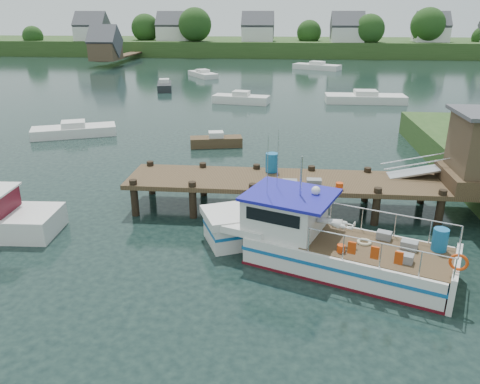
# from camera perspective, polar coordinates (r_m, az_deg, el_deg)

# --- Properties ---
(ground_plane) EXTENTS (160.00, 160.00, 0.00)m
(ground_plane) POSITION_cam_1_polar(r_m,az_deg,el_deg) (20.77, 3.14, -1.96)
(ground_plane) COLOR black
(far_shore) EXTENTS (140.00, 42.55, 9.22)m
(far_shore) POSITION_cam_1_polar(r_m,az_deg,el_deg) (101.66, 5.31, 17.55)
(far_shore) COLOR #2F4C1F
(far_shore) RESTS_ON ground
(dock) EXTENTS (16.60, 3.00, 4.78)m
(dock) POSITION_cam_1_polar(r_m,az_deg,el_deg) (20.83, 21.49, 3.20)
(dock) COLOR #483622
(dock) RESTS_ON ground
(lobster_boat) EXTENTS (8.97, 5.35, 4.43)m
(lobster_boat) POSITION_cam_1_polar(r_m,az_deg,el_deg) (16.29, 9.16, -5.87)
(lobster_boat) COLOR silver
(lobster_boat) RESTS_ON ground
(moored_rowboat) EXTENTS (3.48, 1.79, 0.96)m
(moored_rowboat) POSITION_cam_1_polar(r_m,az_deg,el_deg) (30.40, -2.93, 6.24)
(moored_rowboat) COLOR #483622
(moored_rowboat) RESTS_ON ground
(moored_far) EXTENTS (7.44, 5.32, 1.21)m
(moored_far) POSITION_cam_1_polar(r_m,az_deg,el_deg) (74.67, 9.36, 14.87)
(moored_far) COLOR silver
(moored_far) RESTS_ON ground
(moored_a) EXTENTS (5.93, 3.93, 1.04)m
(moored_a) POSITION_cam_1_polar(r_m,az_deg,el_deg) (35.04, -19.57, 7.09)
(moored_a) COLOR silver
(moored_a) RESTS_ON ground
(moored_b) EXTENTS (5.53, 2.72, 1.17)m
(moored_b) POSITION_cam_1_polar(r_m,az_deg,el_deg) (45.42, 0.14, 11.30)
(moored_b) COLOR silver
(moored_b) RESTS_ON ground
(moored_c) EXTENTS (7.51, 2.58, 1.18)m
(moored_c) POSITION_cam_1_polar(r_m,az_deg,el_deg) (47.28, 15.00, 11.00)
(moored_c) COLOR silver
(moored_c) RESTS_ON ground
(moored_d) EXTENTS (4.86, 5.99, 0.99)m
(moored_d) POSITION_cam_1_polar(r_m,az_deg,el_deg) (65.10, -4.56, 14.13)
(moored_d) COLOR silver
(moored_d) RESTS_ON ground
(moored_e) EXTENTS (2.48, 4.65, 1.22)m
(moored_e) POSITION_cam_1_polar(r_m,az_deg,el_deg) (54.25, -9.19, 12.66)
(moored_e) COLOR black
(moored_e) RESTS_ON ground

